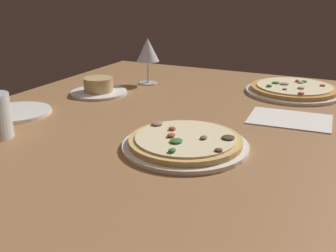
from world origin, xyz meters
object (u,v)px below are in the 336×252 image
pizza_main (185,143)px  wine_glass_near (148,51)px  pizza_side (294,90)px  side_plate (17,112)px  paper_menu (290,119)px  ramekin_on_saucer (99,88)px

pizza_main → wine_glass_near: (48.34, 35.27, 10.15)cm
pizza_main → wine_glass_near: size_ratio=1.73×
pizza_side → side_plate: (-54.99, 64.10, -0.76)cm
pizza_side → paper_menu: (-27.87, -3.73, -1.06)cm
side_plate → pizza_main: bearing=-92.4°
ramekin_on_saucer → wine_glass_near: (19.08, -7.71, 9.41)cm
ramekin_on_saucer → side_plate: size_ratio=0.99×
wine_glass_near → pizza_main: bearing=-143.9°
ramekin_on_saucer → wine_glass_near: wine_glass_near is taller
wine_glass_near → side_plate: size_ratio=0.87×
pizza_side → wine_glass_near: (-8.75, 48.55, 10.15)cm
pizza_main → paper_menu: (29.23, -17.02, -1.07)cm
pizza_side → paper_menu: 28.13cm
pizza_main → pizza_side: size_ratio=0.90×
pizza_side → pizza_main: bearing=166.9°
wine_glass_near → ramekin_on_saucer: bearing=158.0°
wine_glass_near → side_plate: wine_glass_near is taller
pizza_main → side_plate: pizza_main is taller
paper_menu → wine_glass_near: bearing=66.1°
ramekin_on_saucer → paper_menu: ramekin_on_saucer is taller
pizza_main → paper_menu: bearing=-30.2°
pizza_side → ramekin_on_saucer: size_ratio=1.68×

